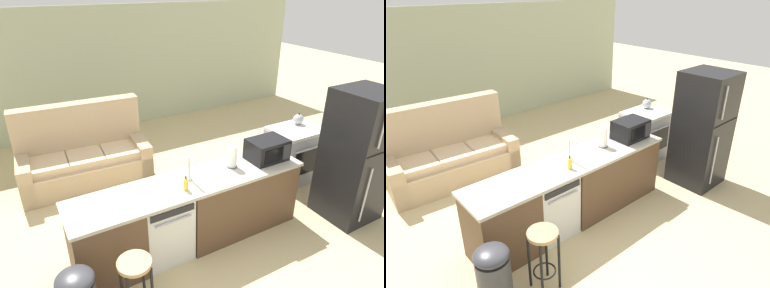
# 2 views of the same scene
# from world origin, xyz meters

# --- Properties ---
(ground_plane) EXTENTS (24.00, 24.00, 0.00)m
(ground_plane) POSITION_xyz_m (0.00, 0.00, 0.00)
(ground_plane) COLOR tan
(wall_back) EXTENTS (10.00, 0.06, 2.60)m
(wall_back) POSITION_xyz_m (0.30, 4.20, 1.30)
(wall_back) COLOR #A8B293
(wall_back) RESTS_ON ground_plane
(kitchen_counter) EXTENTS (2.94, 0.66, 0.90)m
(kitchen_counter) POSITION_xyz_m (0.24, 0.00, 0.42)
(kitchen_counter) COLOR brown
(kitchen_counter) RESTS_ON ground_plane
(dishwasher) EXTENTS (0.58, 0.61, 0.84)m
(dishwasher) POSITION_xyz_m (-0.25, -0.00, 0.42)
(dishwasher) COLOR silver
(dishwasher) RESTS_ON ground_plane
(stove_range) EXTENTS (0.76, 0.68, 0.90)m
(stove_range) POSITION_xyz_m (2.35, 0.55, 0.45)
(stove_range) COLOR #A8AAB2
(stove_range) RESTS_ON ground_plane
(refrigerator) EXTENTS (0.72, 0.73, 1.82)m
(refrigerator) POSITION_xyz_m (2.35, -0.55, 0.91)
(refrigerator) COLOR black
(refrigerator) RESTS_ON ground_plane
(microwave) EXTENTS (0.50, 0.37, 0.28)m
(microwave) POSITION_xyz_m (1.27, -0.00, 1.04)
(microwave) COLOR black
(microwave) RESTS_ON kitchen_counter
(sink_faucet) EXTENTS (0.07, 0.18, 0.30)m
(sink_faucet) POSITION_xyz_m (0.14, 0.03, 1.03)
(sink_faucet) COLOR silver
(sink_faucet) RESTS_ON kitchen_counter
(paper_towel_roll) EXTENTS (0.14, 0.14, 0.28)m
(paper_towel_roll) POSITION_xyz_m (0.76, 0.05, 1.04)
(paper_towel_roll) COLOR #4C4C51
(paper_towel_roll) RESTS_ON kitchen_counter
(soap_bottle) EXTENTS (0.06, 0.06, 0.18)m
(soap_bottle) POSITION_xyz_m (0.00, -0.13, 0.97)
(soap_bottle) COLOR yellow
(soap_bottle) RESTS_ON kitchen_counter
(kettle) EXTENTS (0.21, 0.17, 0.19)m
(kettle) POSITION_xyz_m (2.52, 0.68, 0.99)
(kettle) COLOR #B2B2B7
(kettle) RESTS_ON stove_range
(bar_stool) EXTENTS (0.32, 0.32, 0.74)m
(bar_stool) POSITION_xyz_m (-0.85, -0.71, 0.54)
(bar_stool) COLOR tan
(bar_stool) RESTS_ON ground_plane
(couch) EXTENTS (2.05, 1.02, 1.27)m
(couch) POSITION_xyz_m (-0.64, 2.21, 0.39)
(couch) COLOR tan
(couch) RESTS_ON ground_plane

